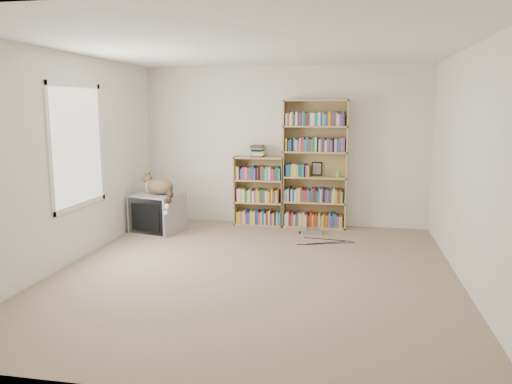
% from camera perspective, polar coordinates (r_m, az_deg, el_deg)
% --- Properties ---
extents(floor, '(4.50, 5.00, 0.01)m').
position_cam_1_polar(floor, '(5.77, -0.12, -9.20)').
color(floor, tan).
rests_on(floor, ground).
extents(wall_back, '(4.50, 0.02, 2.50)m').
position_cam_1_polar(wall_back, '(7.95, 3.25, 5.22)').
color(wall_back, silver).
rests_on(wall_back, floor).
extents(wall_front, '(4.50, 0.02, 2.50)m').
position_cam_1_polar(wall_front, '(3.10, -8.80, -1.89)').
color(wall_front, silver).
rests_on(wall_front, floor).
extents(wall_left, '(0.02, 5.00, 2.50)m').
position_cam_1_polar(wall_left, '(6.31, -20.68, 3.46)').
color(wall_left, silver).
rests_on(wall_left, floor).
extents(wall_right, '(0.02, 5.00, 2.50)m').
position_cam_1_polar(wall_right, '(5.53, 23.44, 2.50)').
color(wall_right, silver).
rests_on(wall_right, floor).
extents(ceiling, '(4.50, 5.00, 0.02)m').
position_cam_1_polar(ceiling, '(5.49, -0.13, 16.31)').
color(ceiling, white).
rests_on(ceiling, wall_back).
extents(window, '(0.02, 1.22, 1.52)m').
position_cam_1_polar(window, '(6.46, -19.75, 4.98)').
color(window, white).
rests_on(window, wall_left).
extents(crt_tv, '(0.79, 0.75, 0.58)m').
position_cam_1_polar(crt_tv, '(7.68, -11.14, -2.36)').
color(crt_tv, '#97979A').
rests_on(crt_tv, floor).
extents(cat, '(0.63, 0.59, 0.53)m').
position_cam_1_polar(cat, '(7.52, -10.85, 0.34)').
color(cat, '#3D2519').
rests_on(cat, crt_tv).
extents(bookcase_tall, '(0.99, 0.30, 1.98)m').
position_cam_1_polar(bookcase_tall, '(7.79, 6.75, 2.75)').
color(bookcase_tall, tan).
rests_on(bookcase_tall, floor).
extents(bookcase_short, '(0.80, 0.30, 1.09)m').
position_cam_1_polar(bookcase_short, '(7.96, 0.39, -0.17)').
color(bookcase_short, tan).
rests_on(bookcase_short, floor).
extents(book_stack, '(0.22, 0.28, 0.18)m').
position_cam_1_polar(book_stack, '(7.84, 0.19, 4.70)').
color(book_stack, '#AE3117').
rests_on(book_stack, bookcase_short).
extents(green_mug, '(0.08, 0.08, 0.09)m').
position_cam_1_polar(green_mug, '(7.77, 9.37, 2.04)').
color(green_mug, '#61CC3A').
rests_on(green_mug, bookcase_tall).
extents(framed_print, '(0.16, 0.05, 0.21)m').
position_cam_1_polar(framed_print, '(7.87, 6.98, 2.66)').
color(framed_print, black).
rests_on(framed_print, bookcase_tall).
extents(dvd_player, '(0.35, 0.28, 0.07)m').
position_cam_1_polar(dvd_player, '(7.53, 6.21, -4.44)').
color(dvd_player, '#A5A5AA').
rests_on(dvd_player, floor).
extents(wall_outlet, '(0.01, 0.08, 0.13)m').
position_cam_1_polar(wall_outlet, '(8.15, -13.13, -1.51)').
color(wall_outlet, silver).
rests_on(wall_outlet, wall_left).
extents(floor_cables, '(1.20, 0.70, 0.01)m').
position_cam_1_polar(floor_cables, '(7.18, 4.34, -5.37)').
color(floor_cables, black).
rests_on(floor_cables, floor).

